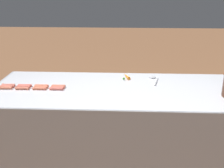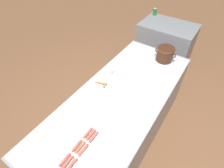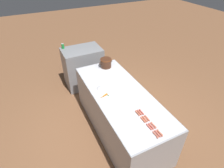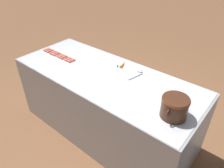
% 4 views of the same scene
% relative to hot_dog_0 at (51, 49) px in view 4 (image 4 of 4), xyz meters
% --- Properties ---
extents(ground_plane, '(20.00, 20.00, 0.00)m').
position_rel_hot_dog_0_xyz_m(ground_plane, '(0.00, 1.03, -0.93)').
color(ground_plane, brown).
extents(griddle_counter, '(0.94, 2.34, 0.92)m').
position_rel_hot_dog_0_xyz_m(griddle_counter, '(0.00, 1.03, -0.47)').
color(griddle_counter, '#9EA0A5').
rests_on(griddle_counter, ground_plane).
extents(hot_dog_0, '(0.03, 0.13, 0.03)m').
position_rel_hot_dog_0_xyz_m(hot_dog_0, '(0.00, 0.00, 0.00)').
color(hot_dog_0, '#CB6A56').
rests_on(hot_dog_0, griddle_counter).
extents(hot_dog_1, '(0.03, 0.13, 0.03)m').
position_rel_hot_dog_0_xyz_m(hot_dog_1, '(0.00, 0.15, 0.00)').
color(hot_dog_1, '#D56456').
rests_on(hot_dog_1, griddle_counter).
extents(hot_dog_2, '(0.03, 0.13, 0.03)m').
position_rel_hot_dog_0_xyz_m(hot_dog_2, '(0.00, 0.30, 0.00)').
color(hot_dog_2, '#D76A4D').
rests_on(hot_dog_2, griddle_counter).
extents(hot_dog_3, '(0.03, 0.13, 0.03)m').
position_rel_hot_dog_0_xyz_m(hot_dog_3, '(0.00, 0.46, 0.00)').
color(hot_dog_3, '#D16F52').
rests_on(hot_dog_3, griddle_counter).
extents(hot_dog_4, '(0.03, 0.13, 0.03)m').
position_rel_hot_dog_0_xyz_m(hot_dog_4, '(0.04, 0.00, 0.00)').
color(hot_dog_4, '#D06553').
rests_on(hot_dog_4, griddle_counter).
extents(hot_dog_5, '(0.03, 0.13, 0.03)m').
position_rel_hot_dog_0_xyz_m(hot_dog_5, '(0.04, 0.15, 0.00)').
color(hot_dog_5, '#D36455').
rests_on(hot_dog_5, griddle_counter).
extents(hot_dog_6, '(0.03, 0.13, 0.03)m').
position_rel_hot_dog_0_xyz_m(hot_dog_6, '(0.04, 0.31, 0.00)').
color(hot_dog_6, '#D37152').
rests_on(hot_dog_6, griddle_counter).
extents(hot_dog_7, '(0.03, 0.13, 0.03)m').
position_rel_hot_dog_0_xyz_m(hot_dog_7, '(0.04, 0.46, 0.00)').
color(hot_dog_7, '#D26853').
rests_on(hot_dog_7, griddle_counter).
extents(hot_dog_8, '(0.03, 0.13, 0.03)m').
position_rel_hot_dog_0_xyz_m(hot_dog_8, '(0.07, -0.00, 0.00)').
color(hot_dog_8, '#CD6B4E').
rests_on(hot_dog_8, griddle_counter).
extents(hot_dog_9, '(0.03, 0.13, 0.03)m').
position_rel_hot_dog_0_xyz_m(hot_dog_9, '(0.08, 0.15, 0.00)').
color(hot_dog_9, '#CC674E').
rests_on(hot_dog_9, griddle_counter).
extents(hot_dog_10, '(0.03, 0.13, 0.03)m').
position_rel_hot_dog_0_xyz_m(hot_dog_10, '(0.08, 0.31, 0.00)').
color(hot_dog_10, '#D56B4F').
rests_on(hot_dog_10, griddle_counter).
extents(hot_dog_11, '(0.03, 0.13, 0.03)m').
position_rel_hot_dog_0_xyz_m(hot_dog_11, '(0.07, 0.46, 0.00)').
color(hot_dog_11, '#D56456').
rests_on(hot_dog_11, griddle_counter).
extents(bean_pot, '(0.30, 0.24, 0.20)m').
position_rel_hot_dog_0_xyz_m(bean_pot, '(0.15, 1.97, 0.10)').
color(bean_pot, '#472616').
rests_on(bean_pot, griddle_counter).
extents(serving_spoon, '(0.27, 0.10, 0.02)m').
position_rel_hot_dog_0_xyz_m(serving_spoon, '(-0.26, 1.33, -0.00)').
color(serving_spoon, '#B7B7BC').
rests_on(serving_spoon, griddle_counter).
extents(carrot, '(0.18, 0.08, 0.03)m').
position_rel_hot_dog_0_xyz_m(carrot, '(-0.30, 1.06, 0.00)').
color(carrot, orange).
rests_on(carrot, griddle_counter).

